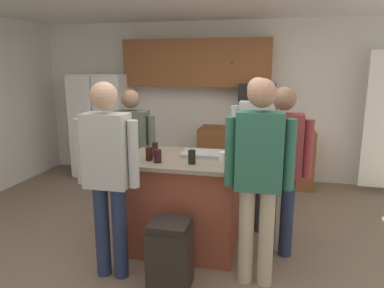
% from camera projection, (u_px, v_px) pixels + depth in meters
% --- Properties ---
extents(floor, '(7.04, 7.04, 0.00)m').
position_uv_depth(floor, '(180.00, 254.00, 3.61)').
color(floor, '#7F6B56').
rests_on(floor, ground).
extents(back_wall, '(6.40, 0.10, 2.60)m').
position_uv_depth(back_wall, '(222.00, 101.00, 6.00)').
color(back_wall, white).
rests_on(back_wall, ground).
extents(cabinet_run_upper, '(2.40, 0.38, 0.75)m').
position_uv_depth(cabinet_run_upper, '(196.00, 63.00, 5.76)').
color(cabinet_run_upper, brown).
extents(cabinet_run_lower, '(1.80, 0.63, 0.90)m').
position_uv_depth(cabinet_run_lower, '(255.00, 156.00, 5.74)').
color(cabinet_run_lower, brown).
rests_on(cabinet_run_lower, ground).
extents(refrigerator, '(0.91, 0.76, 1.75)m').
position_uv_depth(refrigerator, '(103.00, 125.00, 6.13)').
color(refrigerator, white).
rests_on(refrigerator, ground).
extents(microwave_over_range, '(0.56, 0.40, 0.32)m').
position_uv_depth(microwave_over_range, '(257.00, 94.00, 5.55)').
color(microwave_over_range, black).
extents(kitchen_island, '(1.18, 0.88, 0.98)m').
position_uv_depth(kitchen_island, '(185.00, 202.00, 3.67)').
color(kitchen_island, brown).
rests_on(kitchen_island, ground).
extents(person_guest_by_door, '(0.57, 0.23, 1.75)m').
position_uv_depth(person_guest_by_door, '(108.00, 168.00, 3.04)').
color(person_guest_by_door, '#232D4C').
rests_on(person_guest_by_door, ground).
extents(person_guest_left, '(0.57, 0.23, 1.78)m').
position_uv_depth(person_guest_left, '(259.00, 169.00, 2.93)').
color(person_guest_left, tan).
rests_on(person_guest_left, ground).
extents(person_guest_right, '(0.57, 0.22, 1.69)m').
position_uv_depth(person_guest_right, '(281.00, 161.00, 3.42)').
color(person_guest_right, '#232D4C').
rests_on(person_guest_right, ground).
extents(person_elder_center, '(0.57, 0.22, 1.61)m').
position_uv_depth(person_elder_center, '(133.00, 148.00, 4.18)').
color(person_elder_center, '#383842').
rests_on(person_elder_center, ground).
extents(person_host_foreground, '(0.57, 0.23, 1.76)m').
position_uv_depth(person_host_foreground, '(256.00, 144.00, 3.94)').
color(person_host_foreground, '#4C5166').
rests_on(person_host_foreground, ground).
extents(glass_short_whisky, '(0.06, 0.06, 0.14)m').
position_uv_depth(glass_short_whisky, '(155.00, 150.00, 3.58)').
color(glass_short_whisky, black).
rests_on(glass_short_whisky, kitchen_island).
extents(tumbler_amber, '(0.07, 0.07, 0.13)m').
position_uv_depth(tumbler_amber, '(149.00, 154.00, 3.44)').
color(tumbler_amber, black).
rests_on(tumbler_amber, kitchen_island).
extents(mug_blue_stoneware, '(0.12, 0.08, 0.11)m').
position_uv_depth(mug_blue_stoneware, '(224.00, 158.00, 3.33)').
color(mug_blue_stoneware, white).
rests_on(mug_blue_stoneware, kitchen_island).
extents(glass_dark_ale, '(0.07, 0.07, 0.12)m').
position_uv_depth(glass_dark_ale, '(158.00, 156.00, 3.35)').
color(glass_dark_ale, black).
rests_on(glass_dark_ale, kitchen_island).
extents(glass_stout_tall, '(0.07, 0.07, 0.13)m').
position_uv_depth(glass_stout_tall, '(192.00, 157.00, 3.31)').
color(glass_stout_tall, black).
rests_on(glass_stout_tall, kitchen_island).
extents(serving_tray, '(0.44, 0.30, 0.04)m').
position_uv_depth(serving_tray, '(204.00, 154.00, 3.61)').
color(serving_tray, '#B7B7BC').
rests_on(serving_tray, kitchen_island).
extents(trash_bin, '(0.34, 0.34, 0.61)m').
position_uv_depth(trash_bin, '(170.00, 255.00, 3.01)').
color(trash_bin, black).
rests_on(trash_bin, ground).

